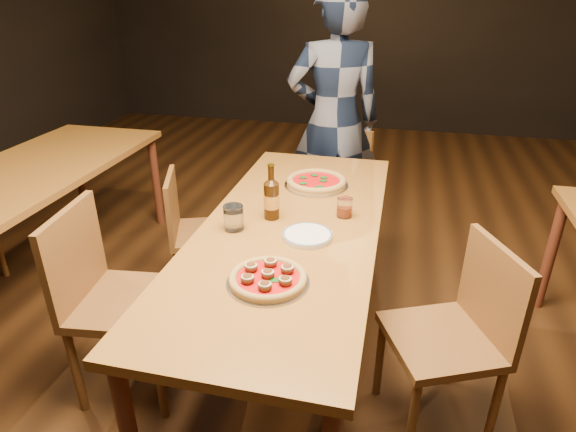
% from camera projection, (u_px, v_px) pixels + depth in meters
% --- Properties ---
extents(ground, '(9.00, 9.00, 0.00)m').
position_uv_depth(ground, '(290.00, 352.00, 2.54)').
color(ground, black).
extents(table_main, '(0.80, 2.00, 0.75)m').
position_uv_depth(table_main, '(290.00, 239.00, 2.24)').
color(table_main, brown).
rests_on(table_main, ground).
extents(table_left, '(0.80, 2.00, 0.75)m').
position_uv_depth(table_left, '(23.00, 184.00, 2.85)').
color(table_left, brown).
rests_on(table_left, ground).
extents(chair_main_nw, '(0.49, 0.49, 0.95)m').
position_uv_depth(chair_main_nw, '(127.00, 301.00, 2.15)').
color(chair_main_nw, '#563816').
rests_on(chair_main_nw, ground).
extents(chair_main_sw, '(0.49, 0.49, 0.81)m').
position_uv_depth(chair_main_sw, '(205.00, 232.00, 2.88)').
color(chair_main_sw, '#563816').
rests_on(chair_main_sw, ground).
extents(chair_main_e, '(0.55, 0.55, 0.89)m').
position_uv_depth(chair_main_e, '(441.00, 338.00, 1.96)').
color(chair_main_e, '#563816').
rests_on(chair_main_e, ground).
extents(chair_end, '(0.52, 0.52, 0.86)m').
position_uv_depth(chair_end, '(333.00, 186.00, 3.49)').
color(chair_end, '#563816').
rests_on(chair_end, ground).
extents(pizza_meatball, '(0.31, 0.31, 0.06)m').
position_uv_depth(pizza_meatball, '(268.00, 278.00, 1.78)').
color(pizza_meatball, '#B7B7BF').
rests_on(pizza_meatball, table_main).
extents(pizza_margherita, '(0.35, 0.35, 0.05)m').
position_uv_depth(pizza_margherita, '(316.00, 182.00, 2.63)').
color(pizza_margherita, '#B7B7BF').
rests_on(pizza_margherita, table_main).
extents(plate_stack, '(0.22, 0.22, 0.02)m').
position_uv_depth(plate_stack, '(307.00, 236.00, 2.10)').
color(plate_stack, white).
rests_on(plate_stack, table_main).
extents(beer_bottle, '(0.07, 0.07, 0.26)m').
position_uv_depth(beer_bottle, '(272.00, 200.00, 2.24)').
color(beer_bottle, black).
rests_on(beer_bottle, table_main).
extents(water_glass, '(0.09, 0.09, 0.11)m').
position_uv_depth(water_glass, '(234.00, 218.00, 2.15)').
color(water_glass, white).
rests_on(water_glass, table_main).
extents(amber_glass, '(0.07, 0.07, 0.09)m').
position_uv_depth(amber_glass, '(345.00, 207.00, 2.27)').
color(amber_glass, '#A93813').
rests_on(amber_glass, table_main).
extents(diner, '(0.75, 0.61, 1.78)m').
position_uv_depth(diner, '(334.00, 122.00, 3.29)').
color(diner, black).
rests_on(diner, ground).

